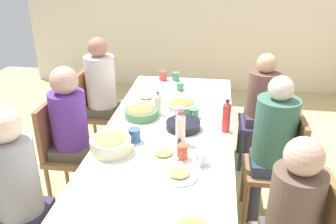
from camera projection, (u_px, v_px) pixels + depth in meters
The scene contains 32 objects.
ground_plane at pixel (168, 207), 3.02m from camera, with size 7.05×7.05×0.00m, color tan.
wall_left at pixel (197, 2), 5.18m from camera, with size 0.12×5.20×2.60m, color beige.
dining_table at pixel (168, 137), 2.74m from camera, with size 2.44×0.98×0.74m.
chair_0 at pixel (10, 214), 2.19m from camera, with size 0.40×0.40×0.90m.
person_0 at pixel (18, 185), 2.09m from camera, with size 0.30×0.30×1.23m.
chair_1 at pixel (95, 108), 3.65m from camera, with size 0.40×0.40×0.90m.
person_1 at pixel (102, 88), 3.55m from camera, with size 0.30×0.30×1.24m.
person_2 at pixel (290, 216), 1.90m from camera, with size 0.30×0.30×1.17m.
chair_3 at pixel (63, 147), 2.92m from camera, with size 0.40×0.40×0.90m.
person_3 at pixel (71, 125), 2.82m from camera, with size 0.30×0.30×1.21m.
chair_4 at pixel (269, 118), 3.43m from camera, with size 0.40×0.40×0.90m.
person_4 at pixel (261, 101), 3.37m from camera, with size 0.30×0.30×1.15m.
chair_5 at pixel (281, 164), 2.70m from camera, with size 0.40×0.40×0.90m.
person_5 at pixel (272, 139), 2.62m from camera, with size 0.31×0.31×1.21m.
plate_1 at pixel (163, 154), 2.37m from camera, with size 0.24×0.24×0.04m.
plate_2 at pixel (146, 98), 3.26m from camera, with size 0.23×0.23×0.04m.
plate_3 at pixel (179, 175), 2.15m from camera, with size 0.23×0.23×0.04m.
bowl_0 at pixel (141, 112), 2.91m from camera, with size 0.27×0.27×0.09m.
bowl_1 at pixel (181, 105), 3.05m from camera, with size 0.26×0.26×0.08m.
bowl_2 at pixel (111, 144), 2.40m from camera, with size 0.28×0.28×0.12m.
serving_pan at pixel (183, 125), 2.72m from camera, with size 0.44×0.26×0.06m.
cup_0 at pixel (180, 87), 3.46m from camera, with size 0.11×0.07×0.07m.
cup_1 at pixel (193, 113), 2.90m from camera, with size 0.12×0.09×0.08m.
cup_2 at pixel (201, 158), 2.27m from camera, with size 0.12×0.08×0.08m.
cup_3 at pixel (176, 77), 3.72m from camera, with size 0.11×0.07×0.09m.
cup_4 at pixel (134, 135), 2.54m from camera, with size 0.12×0.09×0.09m.
cup_5 at pixel (182, 152), 2.33m from camera, with size 0.11×0.07×0.10m.
cup_6 at pixel (178, 112), 2.90m from camera, with size 0.12×0.08×0.09m.
cup_7 at pixel (163, 76), 3.73m from camera, with size 0.12×0.08×0.10m.
bottle_0 at pixel (226, 117), 2.64m from camera, with size 0.06×0.06×0.26m.
bottle_1 at pixel (180, 128), 2.49m from camera, with size 0.07×0.07×0.24m.
bottle_2 at pixel (158, 104), 2.94m from camera, with size 0.06×0.06×0.20m.
Camera 1 is at (2.39, 0.34, 2.00)m, focal length 37.97 mm.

